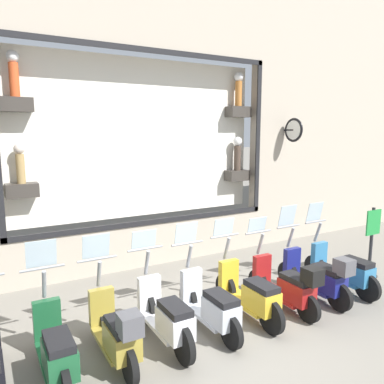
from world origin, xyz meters
TOP-DOWN VIEW (x-y plane):
  - ground_plane at (0.00, 0.00)m, footprint 120.00×120.00m
  - building_facade at (3.60, -0.00)m, footprint 1.25×36.00m
  - scooter_teal_0 at (0.17, -2.76)m, footprint 1.80×0.61m
  - scooter_navy_1 at (0.11, -1.97)m, footprint 1.80×0.60m
  - scooter_red_2 at (0.10, -1.18)m, footprint 1.80×0.60m
  - scooter_yellow_3 at (0.17, -0.40)m, footprint 1.81×0.60m
  - scooter_silver_4 at (0.17, 0.39)m, footprint 1.80×0.60m
  - scooter_white_5 at (0.17, 1.18)m, footprint 1.81×0.60m
  - scooter_olive_6 at (0.11, 1.97)m, footprint 1.80×0.61m
  - scooter_green_7 at (0.17, 2.75)m, footprint 1.79×0.61m
  - shop_sign_post at (0.40, -3.92)m, footprint 0.36×0.45m

SIDE VIEW (x-z plane):
  - ground_plane at x=0.00m, z-range 0.00..0.00m
  - scooter_green_7 at x=0.17m, z-range -0.40..1.25m
  - scooter_silver_4 at x=0.17m, z-range -0.38..1.24m
  - scooter_teal_0 at x=0.17m, z-range -0.40..1.28m
  - scooter_yellow_3 at x=0.17m, z-range -0.36..1.25m
  - scooter_white_5 at x=0.17m, z-range -0.35..1.24m
  - scooter_red_2 at x=0.10m, z-range -0.30..1.23m
  - scooter_olive_6 at x=0.11m, z-range -0.35..1.28m
  - scooter_navy_1 at x=0.11m, z-range -0.37..1.33m
  - shop_sign_post at x=0.40m, z-range 0.05..1.60m
  - building_facade at x=3.60m, z-range 0.13..10.25m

